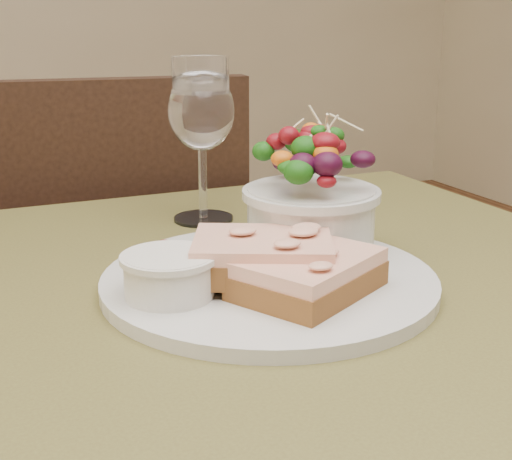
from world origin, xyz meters
name	(u,v)px	position (x,y,z in m)	size (l,w,h in m)	color
cafe_table	(258,407)	(0.00, 0.00, 0.65)	(0.80, 0.80, 0.75)	#4E4621
chair_far	(110,410)	(-0.01, 0.64, 0.29)	(0.47, 0.47, 0.90)	black
dinner_plate	(269,281)	(0.02, 0.03, 0.76)	(0.30, 0.30, 0.01)	silver
sandwich_front	(308,274)	(0.03, -0.02, 0.78)	(0.14, 0.13, 0.03)	#543616
sandwich_back	(263,256)	(0.01, 0.01, 0.79)	(0.14, 0.13, 0.03)	#543616
ramekin	(169,273)	(-0.07, 0.01, 0.78)	(0.07, 0.07, 0.04)	silver
salad_bowl	(311,190)	(0.09, 0.08, 0.82)	(0.12, 0.12, 0.13)	silver
garnish	(172,251)	(-0.04, 0.10, 0.77)	(0.05, 0.04, 0.02)	#0D3309
wine_glass	(201,116)	(0.04, 0.25, 0.87)	(0.08, 0.08, 0.18)	white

